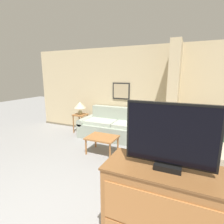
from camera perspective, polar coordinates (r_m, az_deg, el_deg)
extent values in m
cube|color=#CCB78E|center=(5.20, 7.32, 6.33)|extent=(6.92, 0.12, 2.60)
cube|color=#70644E|center=(5.41, 6.73, -7.24)|extent=(6.92, 0.02, 0.06)
cube|color=black|center=(5.24, 2.99, 6.87)|extent=(0.53, 0.02, 0.49)
cube|color=tan|center=(5.23, 2.93, 6.85)|extent=(0.46, 0.01, 0.42)
cube|color=#CCB78E|center=(4.58, 19.33, 4.95)|extent=(0.24, 0.71, 2.60)
cube|color=#99A393|center=(5.08, 1.04, -6.39)|extent=(1.74, 0.84, 0.41)
cube|color=#99A393|center=(5.24, 2.42, -0.86)|extent=(1.74, 0.20, 0.46)
cube|color=#99A393|center=(5.51, -8.23, -5.02)|extent=(0.18, 0.84, 0.41)
cylinder|color=#99A393|center=(5.44, -8.31, -2.57)|extent=(0.20, 0.84, 0.20)
cube|color=#99A393|center=(4.81, 11.72, -7.75)|extent=(0.18, 0.84, 0.41)
cylinder|color=#99A393|center=(4.73, 11.85, -4.97)|extent=(0.20, 0.84, 0.20)
cube|color=#AAB5A4|center=(5.14, -3.64, -3.22)|extent=(0.85, 0.60, 0.10)
cube|color=#AAB5A4|center=(4.81, 5.60, -4.35)|extent=(0.85, 0.60, 0.10)
cube|color=#996033|center=(4.12, -3.25, -8.29)|extent=(0.69, 0.53, 0.04)
cylinder|color=#996033|center=(4.15, -8.50, -11.21)|extent=(0.04, 0.04, 0.37)
cylinder|color=#996033|center=(3.88, -0.68, -12.81)|extent=(0.04, 0.04, 0.37)
cylinder|color=#996033|center=(4.51, -5.37, -9.18)|extent=(0.04, 0.04, 0.37)
cylinder|color=#996033|center=(4.27, 1.92, -10.44)|extent=(0.04, 0.04, 0.37)
cube|color=#996033|center=(5.59, -10.34, -0.86)|extent=(0.38, 0.38, 0.04)
cylinder|color=#996033|center=(5.63, -12.47, -3.99)|extent=(0.04, 0.04, 0.56)
cylinder|color=#996033|center=(5.46, -9.77, -4.41)|extent=(0.04, 0.04, 0.56)
cylinder|color=#996033|center=(5.88, -10.64, -3.22)|extent=(0.04, 0.04, 0.56)
cylinder|color=#996033|center=(5.71, -8.00, -3.59)|extent=(0.04, 0.04, 0.56)
cylinder|color=tan|center=(5.58, -10.36, -0.18)|extent=(0.12, 0.12, 0.10)
cylinder|color=tan|center=(5.56, -10.40, 0.80)|extent=(0.02, 0.02, 0.09)
cone|color=beige|center=(5.53, -10.46, 2.28)|extent=(0.37, 0.37, 0.20)
cube|color=#996033|center=(2.05, 16.69, -29.43)|extent=(1.15, 0.49, 0.96)
cube|color=brown|center=(1.77, 17.70, -17.49)|extent=(1.18, 0.51, 0.02)
cube|color=#AB6C39|center=(1.74, 15.85, -30.02)|extent=(1.05, 0.01, 0.38)
cube|color=black|center=(1.76, 17.77, -16.49)|extent=(0.24, 0.16, 0.05)
cube|color=black|center=(1.63, 18.48, -6.92)|extent=(0.79, 0.04, 0.57)
cube|color=black|center=(1.61, 18.39, -7.19)|extent=(0.75, 0.01, 0.53)
cube|color=#996033|center=(4.28, 29.78, -14.02)|extent=(1.42, 1.95, 0.10)
cube|color=tan|center=(4.17, 30.19, -10.56)|extent=(1.38, 1.91, 0.46)
cube|color=white|center=(4.81, 29.57, -5.34)|extent=(1.26, 0.36, 0.10)
cube|color=#2D4733|center=(4.02, 31.10, -5.61)|extent=(0.28, 0.21, 0.32)
cube|color=#2D4733|center=(3.92, 31.19, -7.00)|extent=(0.21, 0.03, 0.14)
ellipsoid|color=#2D4733|center=(3.97, 31.36, -3.39)|extent=(0.27, 0.20, 0.08)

